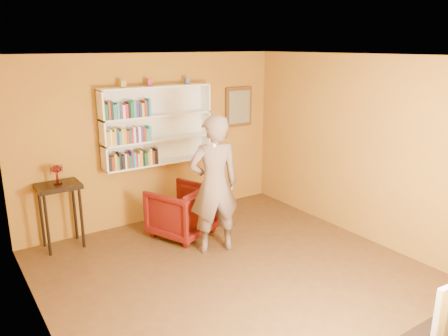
{
  "coord_description": "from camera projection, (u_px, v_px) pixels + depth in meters",
  "views": [
    {
      "loc": [
        -2.91,
        -3.83,
        2.82
      ],
      "look_at": [
        0.18,
        0.75,
        1.25
      ],
      "focal_mm": 35.0,
      "sensor_mm": 36.0,
      "label": 1
    }
  ],
  "objects": [
    {
      "name": "ruby_lustre",
      "position": [
        56.0,
        171.0,
        6.01
      ],
      "size": [
        0.17,
        0.16,
        0.27
      ],
      "color": "maroon",
      "rests_on": "console_table"
    },
    {
      "name": "person",
      "position": [
        214.0,
        185.0,
        5.97
      ],
      "size": [
        0.8,
        0.62,
        1.94
      ],
      "primitive_type": "imported",
      "rotation": [
        0.0,
        0.0,
        2.9
      ],
      "color": "#6B584E",
      "rests_on": "ground"
    },
    {
      "name": "armchair",
      "position": [
        182.0,
        211.0,
        6.62
      ],
      "size": [
        1.08,
        1.09,
        0.77
      ],
      "primitive_type": "imported",
      "rotation": [
        0.0,
        0.0,
        3.52
      ],
      "color": "#480505",
      "rests_on": "ground"
    },
    {
      "name": "books_row_upper",
      "position": [
        127.0,
        110.0,
        6.44
      ],
      "size": [
        0.71,
        0.19,
        0.27
      ],
      "color": "#17683F",
      "rests_on": "bookshelf"
    },
    {
      "name": "game_remote",
      "position": [
        211.0,
        144.0,
        5.5
      ],
      "size": [
        0.04,
        0.15,
        0.04
      ],
      "primitive_type": "cube",
      "color": "white",
      "rests_on": "person"
    },
    {
      "name": "framed_painting",
      "position": [
        239.0,
        107.0,
        7.76
      ],
      "size": [
        0.55,
        0.05,
        0.7
      ],
      "color": "#533217",
      "rests_on": "room_shell"
    },
    {
      "name": "ornament_right",
      "position": [
        187.0,
        81.0,
        6.94
      ],
      "size": [
        0.07,
        0.07,
        0.1
      ],
      "primitive_type": "cube",
      "color": "#4C587F",
      "rests_on": "bookshelf"
    },
    {
      "name": "room_shell",
      "position": [
        247.0,
        204.0,
        5.11
      ],
      "size": [
        5.3,
        5.8,
        2.88
      ],
      "color": "#4A3017",
      "rests_on": "ground"
    },
    {
      "name": "ornament_left",
      "position": [
        123.0,
        84.0,
        6.36
      ],
      "size": [
        0.08,
        0.08,
        0.11
      ],
      "primitive_type": "cube",
      "color": "#AE9231",
      "rests_on": "bookshelf"
    },
    {
      "name": "console_table",
      "position": [
        59.0,
        195.0,
        6.11
      ],
      "size": [
        0.58,
        0.44,
        0.95
      ],
      "color": "black",
      "rests_on": "ground"
    },
    {
      "name": "books_row_middle",
      "position": [
        128.0,
        136.0,
        6.53
      ],
      "size": [
        0.7,
        0.19,
        0.26
      ],
      "color": "gold",
      "rests_on": "bookshelf"
    },
    {
      "name": "books_row_lower",
      "position": [
        134.0,
        159.0,
        6.68
      ],
      "size": [
        0.82,
        0.18,
        0.26
      ],
      "color": "black",
      "rests_on": "bookshelf"
    },
    {
      "name": "bookshelf",
      "position": [
        156.0,
        125.0,
        6.87
      ],
      "size": [
        1.8,
        0.29,
        1.23
      ],
      "color": "white",
      "rests_on": "room_shell"
    },
    {
      "name": "ornament_centre",
      "position": [
        149.0,
        82.0,
        6.59
      ],
      "size": [
        0.08,
        0.08,
        0.11
      ],
      "primitive_type": "cube",
      "color": "#953140",
      "rests_on": "bookshelf"
    }
  ]
}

